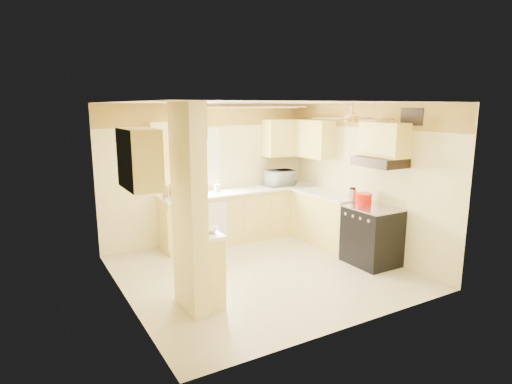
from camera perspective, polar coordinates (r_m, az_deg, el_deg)
floor at (r=6.55m, az=0.87°, el=-10.60°), size 4.00×4.00×0.00m
ceiling at (r=6.07m, az=0.94°, el=11.84°), size 4.00×4.00×0.00m
wall_back at (r=7.86m, az=-6.23°, el=2.53°), size 4.00×0.00×4.00m
wall_front at (r=4.71m, az=12.90°, el=-3.71°), size 4.00×0.00×4.00m
wall_left at (r=5.46m, az=-17.41°, el=-1.85°), size 0.00×3.80×3.80m
wall_right at (r=7.40m, az=14.32°, el=1.69°), size 0.00×3.80×3.80m
wallpaper_border at (r=7.75m, az=-6.34°, el=10.20°), size 4.00×0.02×0.40m
partition_column at (r=5.13m, az=-8.94°, el=-2.31°), size 0.20×0.70×2.50m
partition_ledge at (r=5.45m, az=-6.49°, el=-10.25°), size 0.25×0.55×0.90m
ledge_top at (r=5.29m, az=-6.60°, el=-5.51°), size 0.28×0.58×0.04m
lower_cabinets_back at (r=7.97m, az=-1.94°, el=-3.16°), size 3.00×0.60×0.90m
lower_cabinets_right at (r=7.81m, az=9.38°, el=-3.61°), size 0.60×1.40×0.90m
countertop_back at (r=7.85m, az=-1.93°, el=0.14°), size 3.04×0.64×0.04m
countertop_right at (r=7.70m, az=9.43°, el=-0.24°), size 0.64×1.44×0.04m
dishwasher_panel at (r=7.39m, az=-5.94°, el=-4.56°), size 0.58×0.02×0.80m
window at (r=7.71m, az=-7.94°, el=4.57°), size 0.92×0.02×1.02m
upper_cab_back_left at (r=7.32m, az=-11.90°, el=6.43°), size 0.60×0.35×0.70m
upper_cab_back_right at (r=8.38m, az=3.98°, el=7.25°), size 0.90×0.35×0.70m
upper_cab_right at (r=8.16m, az=7.48°, el=7.07°), size 0.35×1.00×0.70m
upper_cab_left_wall at (r=5.16m, az=-15.29°, el=4.29°), size 0.35×0.75×0.70m
upper_cab_over_stove at (r=6.81m, az=16.78°, el=6.69°), size 0.35×0.76×0.52m
stove at (r=6.97m, az=15.20°, el=-5.61°), size 0.68×0.77×0.92m
range_hood at (r=6.78m, az=16.12°, el=3.90°), size 0.50×0.76×0.14m
poster_menu at (r=5.06m, az=-7.97°, el=4.45°), size 0.02×0.42×0.57m
poster_nashville at (r=5.18m, az=-7.77°, el=-2.71°), size 0.02×0.42×0.57m
ceiling_light_panel at (r=6.56m, az=-0.58°, el=11.42°), size 1.35×0.95×0.06m
ceiling_fan at (r=6.11m, az=12.60°, el=9.56°), size 1.15×1.15×0.26m
vent_grate at (r=6.68m, az=20.08°, el=9.41°), size 0.02×0.40×0.25m
microwave at (r=8.29m, az=3.18°, el=1.90°), size 0.54×0.37×0.30m
bowl at (r=5.27m, az=-6.23°, el=-5.07°), size 0.28×0.28×0.05m
dutch_oven at (r=6.99m, az=14.15°, el=-0.88°), size 0.27×0.27×0.18m
kettle at (r=7.17m, az=12.74°, el=-0.27°), size 0.14×0.14×0.21m
dish_rack at (r=7.31m, az=-10.64°, el=-0.04°), size 0.45×0.35×0.24m
utensil_crock at (r=7.69m, az=-5.19°, el=0.54°), size 0.11×0.11×0.21m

